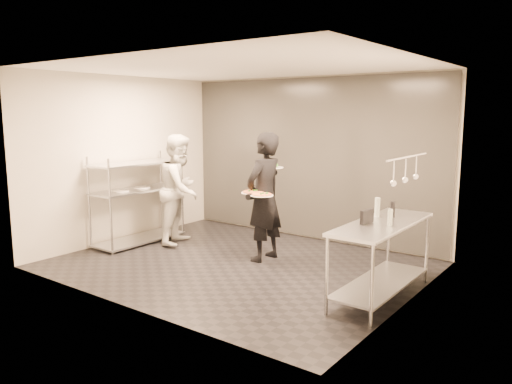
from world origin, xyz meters
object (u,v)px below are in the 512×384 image
Objects in this scene: waiter at (264,197)px; prep_counter at (382,247)px; pass_rack at (138,198)px; pizza_plate_near at (253,192)px; pizza_plate_far at (262,195)px; bottle_green at (377,207)px; pos_monitor at (367,217)px; bottle_clear at (390,217)px; bottle_dark at (393,209)px; salad_plate at (274,166)px; chef at (181,189)px.

prep_counter is at bearing 79.91° from waiter.
pass_rack is 2.27m from pizza_plate_near.
pizza_plate_near is (2.23, 0.27, 0.27)m from pass_rack.
bottle_green is (1.71, 0.07, 0.00)m from pizza_plate_far.
prep_counter is 0.94× the size of waiter.
waiter is 8.40× the size of pos_monitor.
pass_rack reaches higher than pizza_plate_far.
bottle_clear is (2.01, -0.30, -0.02)m from pizza_plate_far.
prep_counter is (4.33, 0.00, -0.14)m from pass_rack.
bottle_dark is (-0.14, 0.43, 0.00)m from bottle_clear.
salad_plate reaches higher than prep_counter.
bottle_dark is (3.72, -0.08, 0.10)m from chef.
waiter is 5.39× the size of pizza_plate_near.
salad_plate is at bearing 165.44° from bottle_green.
pos_monitor is at bearing -81.93° from bottle_green.
bottle_clear is 0.45m from bottle_dark.
pos_monitor is at bearing -11.90° from pizza_plate_far.
waiter reaches higher than prep_counter.
pizza_plate_near is 2.03m from pos_monitor.
waiter is 5.81× the size of pizza_plate_far.
pizza_plate_far is at bearing -118.27° from chef.
waiter is (-2.02, 0.43, 0.33)m from prep_counter.
pizza_plate_near is at bearing 170.49° from bottle_clear.
bottle_clear is (2.19, -0.85, -0.37)m from salad_plate.
waiter reaches higher than pass_rack.
pizza_plate_near is (1.63, -0.14, 0.13)m from chef.
pizza_plate_far is 1.14× the size of salad_plate.
chef is 9.78× the size of bottle_clear.
bottle_green is at bearing -14.56° from salad_plate.
chef is at bearing 173.22° from pizza_plate_far.
waiter is 6.61× the size of salad_plate.
pass_rack is 7.05× the size of pos_monitor.
pass_rack is 0.87× the size of chef.
bottle_clear is (0.13, -0.10, 0.39)m from prep_counter.
bottle_dark reaches higher than pizza_plate_near.
prep_counter is 0.43m from pos_monitor.
pass_rack is 0.84× the size of waiter.
bottle_clear is at bearing -8.34° from pizza_plate_far.
prep_counter is 2.32m from salad_plate.
bottle_clear is at bearing 24.59° from pos_monitor.
pizza_plate_near reaches higher than prep_counter.
prep_counter is at bearing -117.77° from chef.
pass_rack is 4.33m from prep_counter.
bottle_green is at bearing -113.92° from chef.
prep_counter is 0.98× the size of chef.
pizza_plate_far is 0.68m from salad_plate.
pos_monitor reaches higher than pizza_plate_far.
pizza_plate_near is at bearing -22.90° from waiter.
pizza_plate_far is (-1.89, 0.19, 0.41)m from prep_counter.
salad_plate is (2.26, 0.75, 0.61)m from pass_rack.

